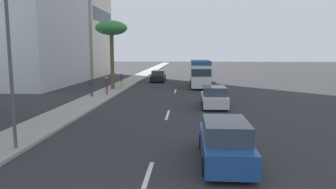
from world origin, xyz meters
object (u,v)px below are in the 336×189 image
object	(u,v)px
pedestrian_near_lamp	(107,85)
pedestrian_mid_block	(121,80)
pedestrian_by_tree	(91,86)
palm_tree	(111,30)
minibus_second	(200,73)
car_fourth	(201,76)
street_lamp	(11,44)
car_fifth	(158,76)
car_third	(225,142)
car_lead	(214,97)

from	to	relation	value
pedestrian_near_lamp	pedestrian_mid_block	bearing A→B (deg)	143.72
pedestrian_by_tree	palm_tree	distance (m)	8.10
minibus_second	car_fourth	distance (m)	7.14
pedestrian_near_lamp	street_lamp	xyz separation A→B (m)	(-16.63, -0.56, 3.39)
car_fourth	car_fifth	xyz separation A→B (m)	(-0.29, 5.92, -0.00)
pedestrian_near_lamp	palm_tree	bearing A→B (deg)	153.56
minibus_second	pedestrian_by_tree	size ratio (longest dim) A/B	4.15
car_third	pedestrian_by_tree	distance (m)	18.88
minibus_second	pedestrian_mid_block	world-z (taller)	minibus_second
car_fourth	car_third	bearing A→B (deg)	179.33
car_third	pedestrian_by_tree	world-z (taller)	pedestrian_by_tree
pedestrian_by_tree	car_fourth	bearing A→B (deg)	10.25
pedestrian_mid_block	car_third	bearing A→B (deg)	9.31
car_lead	palm_tree	world-z (taller)	palm_tree
car_fifth	pedestrian_near_lamp	xyz separation A→B (m)	(-14.71, 3.48, 0.33)
car_fifth	palm_tree	xyz separation A→B (m)	(-10.07, 4.03, 5.73)
car_third	car_fifth	xyz separation A→B (m)	(32.07, 5.54, -0.03)
pedestrian_near_lamp	palm_tree	size ratio (longest dim) A/B	0.23
car_fifth	pedestrian_mid_block	size ratio (longest dim) A/B	2.74
car_third	street_lamp	bearing A→B (deg)	85.07
minibus_second	pedestrian_mid_block	xyz separation A→B (m)	(-2.77, 8.77, -0.64)
car_fourth	pedestrian_near_lamp	distance (m)	17.70
palm_tree	car_fourth	bearing A→B (deg)	-43.86
car_fifth	pedestrian_by_tree	bearing A→B (deg)	-15.67
pedestrian_near_lamp	pedestrian_mid_block	world-z (taller)	pedestrian_mid_block
pedestrian_by_tree	palm_tree	bearing A→B (deg)	38.20
car_fourth	pedestrian_by_tree	xyz separation A→B (m)	(-16.38, 10.43, 0.33)
car_lead	car_fourth	bearing A→B (deg)	0.52
car_lead	car_third	bearing A→B (deg)	177.27
car_third	street_lamp	distance (m)	9.26
pedestrian_near_lamp	car_third	bearing A→B (deg)	-5.80
car_fourth	pedestrian_mid_block	distance (m)	13.42
minibus_second	car_third	bearing A→B (deg)	179.95
car_lead	street_lamp	distance (m)	14.77
street_lamp	car_lead	bearing A→B (deg)	-39.13
car_lead	car_fourth	xyz separation A→B (m)	(20.54, 0.19, -0.00)
car_fifth	palm_tree	bearing A→B (deg)	-21.83
minibus_second	palm_tree	xyz separation A→B (m)	(-3.29, 9.60, 4.75)
car_lead	car_fifth	bearing A→B (deg)	16.77
palm_tree	car_fifth	bearing A→B (deg)	-21.83
car_lead	pedestrian_near_lamp	world-z (taller)	pedestrian_near_lamp
car_lead	pedestrian_by_tree	size ratio (longest dim) A/B	2.44
car_third	pedestrian_near_lamp	bearing A→B (deg)	27.45
pedestrian_by_tree	car_lead	bearing A→B (deg)	-68.64
car_lead	palm_tree	distance (m)	15.46
minibus_second	street_lamp	size ratio (longest dim) A/B	0.99
minibus_second	pedestrian_mid_block	size ratio (longest dim) A/B	4.13
car_fourth	pedestrian_near_lamp	xyz separation A→B (m)	(-15.00, 9.40, 0.32)
car_lead	pedestrian_mid_block	bearing A→B (deg)	41.03
car_fifth	palm_tree	distance (m)	12.27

